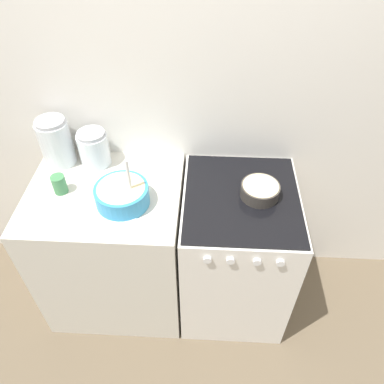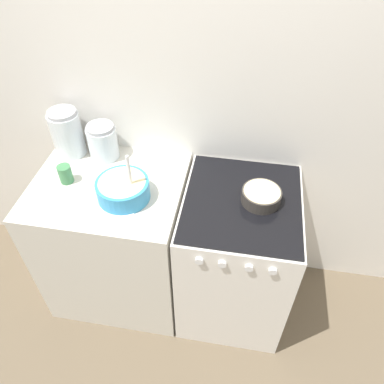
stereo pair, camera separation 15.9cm
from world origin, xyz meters
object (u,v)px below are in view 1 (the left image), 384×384
storage_jar_middle (94,150)px  tin_can (59,184)px  stove (235,252)px  mixing_bowl (122,194)px  storage_jar_left (57,145)px  baking_pan (260,190)px

storage_jar_middle → tin_can: (-0.13, -0.24, -0.04)m
storage_jar_middle → tin_can: storage_jar_middle is taller
stove → storage_jar_middle: size_ratio=4.56×
mixing_bowl → stove: bearing=7.3°
storage_jar_left → mixing_bowl: bearing=-36.9°
mixing_bowl → tin_can: (-0.34, 0.07, -0.01)m
storage_jar_left → storage_jar_middle: (0.20, -0.00, -0.03)m
stove → storage_jar_middle: 1.01m
mixing_bowl → storage_jar_left: size_ratio=1.00×
mixing_bowl → baking_pan: 0.70m
tin_can → mixing_bowl: bearing=-11.1°
mixing_bowl → storage_jar_middle: size_ratio=1.34×
stove → mixing_bowl: bearing=-172.7°
stove → tin_can: 1.08m
baking_pan → storage_jar_middle: size_ratio=0.97×
storage_jar_left → storage_jar_middle: size_ratio=1.34×
storage_jar_left → tin_can: 0.26m
baking_pan → tin_can: bearing=-178.7°
tin_can → storage_jar_middle: bearing=62.0°
stove → storage_jar_left: size_ratio=3.40×
stove → tin_can: (-0.94, -0.01, 0.52)m
storage_jar_left → storage_jar_middle: storage_jar_left is taller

